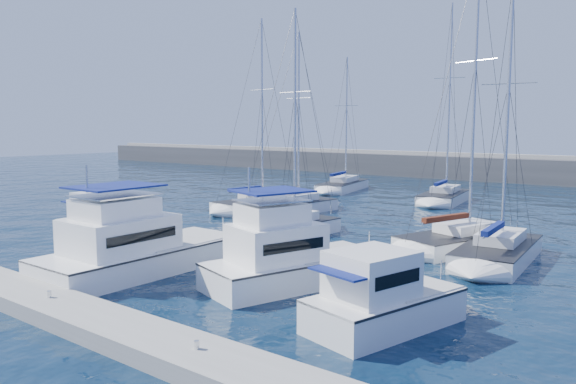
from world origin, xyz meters
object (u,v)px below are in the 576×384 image
Objects in this scene: motor_yacht_stbd_outer at (380,302)px; sailboat_back_b at (444,197)px; sailboat_mid_a at (256,204)px; sailboat_mid_b at (292,207)px; sailboat_mid_d at (461,240)px; sailboat_mid_e at (498,252)px; motor_yacht_stbd_inner at (288,260)px; motor_yacht_port_inner at (134,249)px; motor_yacht_port_outer at (108,219)px; sailboat_mid_c at (287,228)px; sailboat_back_a at (343,186)px.

motor_yacht_stbd_outer is 34.04m from sailboat_back_b.
sailboat_mid_b is at bearing 23.90° from sailboat_mid_a.
sailboat_mid_e is (2.62, -1.67, -0.03)m from sailboat_mid_d.
sailboat_mid_a is at bearing 152.42° from motor_yacht_stbd_inner.
sailboat_mid_d is at bearing 54.10° from motor_yacht_port_inner.
sailboat_mid_e is at bearing -14.15° from sailboat_mid_d.
motor_yacht_port_outer is 24.00m from sailboat_mid_e.
motor_yacht_port_inner is 1.64× the size of motor_yacht_stbd_outer.
sailboat_mid_b is 19.53m from sailboat_mid_e.
sailboat_back_b is at bearing 61.48° from sailboat_mid_a.
sailboat_back_b is at bearing 69.47° from sailboat_mid_b.
sailboat_mid_e is at bearing 11.89° from sailboat_mid_c.
sailboat_mid_a is at bearing -173.51° from sailboat_mid_d.
sailboat_mid_e is at bearing 15.99° from motor_yacht_port_outer.
motor_yacht_stbd_inner is 0.48× the size of sailboat_back_b.
motor_yacht_port_outer is 16.91m from motor_yacht_stbd_inner.
sailboat_mid_e is at bearing -55.65° from sailboat_back_a.
sailboat_mid_d is at bearing 22.26° from motor_yacht_port_outer.
sailboat_mid_c is 0.99× the size of sailboat_back_a.
sailboat_mid_d reaches higher than sailboat_mid_a.
motor_yacht_port_inner and motor_yacht_stbd_inner have the same top height.
motor_yacht_port_inner is at bearing -58.57° from sailboat_mid_a.
motor_yacht_port_inner is 11.46m from sailboat_mid_c.
sailboat_mid_c is at bearing -77.39° from sailboat_back_a.
sailboat_mid_d reaches higher than sailboat_back_a.
motor_yacht_stbd_inner is (7.12, 2.79, -0.00)m from motor_yacht_port_inner.
motor_yacht_port_inner is 0.69× the size of sailboat_mid_e.
motor_yacht_stbd_inner is at bearing -73.50° from sailboat_back_a.
motor_yacht_port_inner is at bearing -140.73° from motor_yacht_stbd_inner.
motor_yacht_port_inner is 17.91m from sailboat_mid_d.
sailboat_mid_e reaches higher than motor_yacht_stbd_inner.
sailboat_mid_b is 16.52m from sailboat_mid_d.
motor_yacht_port_outer is 0.41× the size of sailboat_mid_a.
sailboat_mid_c is at bearing -144.69° from sailboat_mid_d.
motor_yacht_stbd_inner is 6.20m from motor_yacht_stbd_outer.
sailboat_back_a reaches higher than motor_yacht_port_outer.
motor_yacht_port_outer is at bearing -142.30° from sailboat_mid_c.
sailboat_back_b is at bearing 64.47° from motor_yacht_port_outer.
motor_yacht_stbd_outer is 0.36× the size of sailboat_mid_d.
motor_yacht_port_outer is at bearing -100.11° from sailboat_back_a.
sailboat_back_a is (-11.01, 24.05, -0.02)m from sailboat_mid_c.
motor_yacht_port_outer is 10.92m from motor_yacht_port_inner.
motor_yacht_port_inner is at bearing -140.28° from sailboat_mid_e.
motor_yacht_stbd_outer is (22.54, -4.57, 0.00)m from motor_yacht_port_outer.
motor_yacht_stbd_inner is 1.40× the size of motor_yacht_stbd_outer.
sailboat_mid_e reaches higher than motor_yacht_port_outer.
sailboat_mid_e is 32.79m from sailboat_back_a.
sailboat_mid_d is 29.74m from sailboat_back_a.
sailboat_mid_c is 1.00× the size of sailboat_mid_e.
sailboat_mid_a reaches higher than motor_yacht_port_outer.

